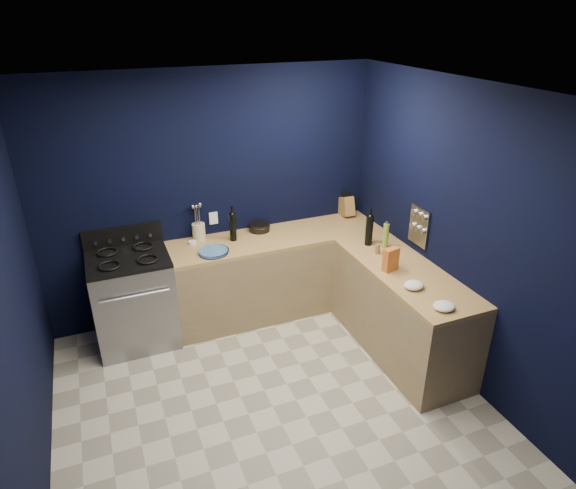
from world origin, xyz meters
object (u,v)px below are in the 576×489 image
utensil_crock (199,231)px  gas_range (134,301)px  knife_block (346,206)px  plate_stack (213,252)px  crouton_bag (391,259)px

utensil_crock → gas_range: bearing=-161.2°
utensil_crock → knife_block: 1.73m
plate_stack → utensil_crock: (-0.05, 0.39, 0.07)m
crouton_bag → plate_stack: bearing=133.3°
plate_stack → crouton_bag: 1.71m
utensil_crock → crouton_bag: crouton_bag is taller
crouton_bag → utensil_crock: bearing=124.6°
plate_stack → knife_block: (1.68, 0.39, 0.09)m
plate_stack → utensil_crock: 0.40m
gas_range → utensil_crock: utensil_crock is taller
crouton_bag → knife_block: bearing=66.1°
utensil_crock → knife_block: (1.73, -0.01, 0.03)m
plate_stack → knife_block: size_ratio=1.28×
gas_range → knife_block: bearing=5.8°
utensil_crock → plate_stack: bearing=-82.8°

